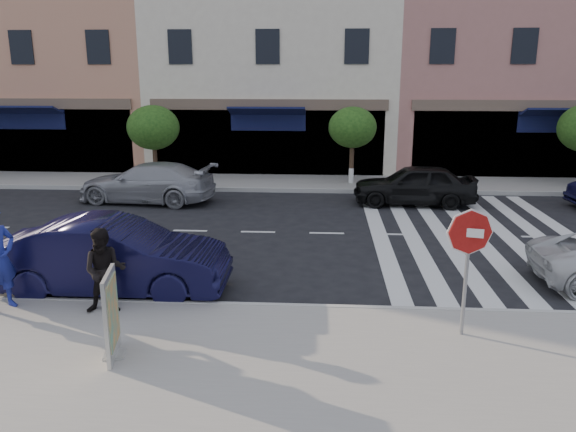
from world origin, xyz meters
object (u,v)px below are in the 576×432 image
Objects in this scene: car_far_left at (147,183)px; car_near_mid at (113,257)px; stop_sign at (469,244)px; walker at (105,271)px; poster_board at (112,317)px; car_far_mid at (414,185)px.

car_near_mid is at bearing 19.87° from car_far_left.
stop_sign is 0.47× the size of car_near_mid.
walker is at bearing -170.52° from stop_sign.
car_near_mid is at bearing 99.21° from poster_board.
walker is at bearing 20.15° from car_far_left.
walker is (-6.45, 0.56, -0.83)m from stop_sign.
car_near_mid is (-1.08, 2.97, -0.04)m from poster_board.
stop_sign reaches higher than car_near_mid.
walker reaches higher than car_far_mid.
poster_board is at bearing -160.31° from car_near_mid.
stop_sign is 10.41m from car_far_mid.
walker is 9.85m from car_far_left.
walker is at bearing 103.11° from poster_board.
stop_sign is 0.46× the size of car_far_left.
stop_sign is 1.38× the size of walker.
stop_sign reaches higher than car_far_left.
car_near_mid is (-6.79, 1.86, -1.00)m from stop_sign.
poster_board is at bearing -154.52° from stop_sign.
car_far_left is (-1.87, 8.30, -0.09)m from car_near_mid.
walker is 12.14m from car_far_mid.
stop_sign is at bearing 0.15° from poster_board.
car_far_left is at bearing -86.33° from car_far_mid.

